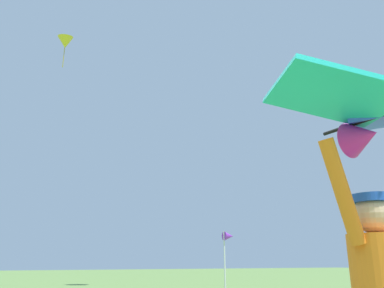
% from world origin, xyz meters
% --- Properties ---
extents(held_stunt_kite, '(1.57, 0.89, 0.38)m').
position_xyz_m(held_stunt_kite, '(-0.00, 0.32, 2.11)').
color(held_stunt_kite, black).
extents(distant_kite_yellow_mid_right, '(1.71, 1.80, 2.85)m').
position_xyz_m(distant_kite_yellow_mid_right, '(0.82, 28.42, 18.37)').
color(distant_kite_yellow_mid_right, yellow).
extents(marker_flag, '(0.30, 0.24, 1.98)m').
position_xyz_m(marker_flag, '(3.45, 7.84, 1.72)').
color(marker_flag, silver).
rests_on(marker_flag, ground).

